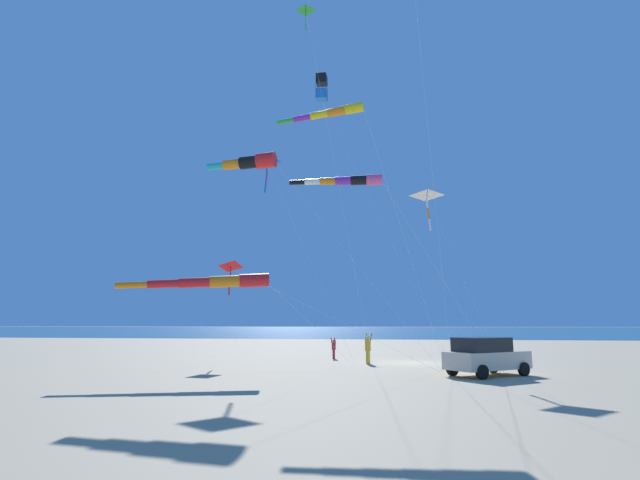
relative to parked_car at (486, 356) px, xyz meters
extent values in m
plane|color=tan|center=(7.45, 3.08, -0.95)|extent=(600.00, 600.00, 0.00)
cube|color=#285B7A|center=(172.45, 3.08, -0.95)|extent=(240.00, 600.00, 0.01)
cube|color=beige|center=(0.06, -0.08, -0.20)|extent=(4.13, 4.51, 0.84)
cube|color=black|center=(-0.15, 0.19, 0.56)|extent=(2.88, 3.03, 0.68)
cylinder|color=black|center=(1.70, -0.64, -0.62)|extent=(0.58, 0.65, 0.66)
cylinder|color=black|center=(0.25, -1.80, -0.62)|extent=(0.58, 0.65, 0.66)
cylinder|color=black|center=(-0.13, 1.64, -0.62)|extent=(0.58, 0.65, 0.66)
cylinder|color=black|center=(-1.57, 0.48, -0.62)|extent=(0.58, 0.65, 0.66)
cube|color=#1EB7C6|center=(3.09, 0.65, -0.77)|extent=(0.60, 0.40, 0.36)
cube|color=white|center=(3.09, 0.65, -0.56)|extent=(0.62, 0.42, 0.06)
cube|color=gold|center=(6.28, 6.07, -0.55)|extent=(0.35, 0.25, 0.81)
cylinder|color=gold|center=(6.28, 6.07, 0.19)|extent=(0.47, 0.47, 0.67)
sphere|color=beige|center=(6.28, 6.07, 0.66)|extent=(0.25, 0.25, 0.25)
cylinder|color=gold|center=(6.49, 6.18, 0.70)|extent=(0.42, 0.22, 0.51)
cylinder|color=gold|center=(6.39, 5.86, 0.70)|extent=(0.42, 0.22, 0.51)
cube|color=#B72833|center=(10.43, 8.74, -0.63)|extent=(0.26, 0.16, 0.64)
cylinder|color=#B72833|center=(10.43, 8.74, -0.05)|extent=(0.33, 0.33, 0.53)
sphere|color=#A37551|center=(10.43, 8.74, 0.31)|extent=(0.20, 0.20, 0.20)
cylinder|color=#B72833|center=(10.28, 8.63, 0.35)|extent=(0.33, 0.12, 0.40)
cylinder|color=#B72833|center=(10.32, 8.89, 0.35)|extent=(0.33, 0.12, 0.40)
pyramid|color=green|center=(0.41, 9.14, 20.01)|extent=(0.73, 0.99, 0.28)
cylinder|color=black|center=(0.39, 9.14, 19.96)|extent=(0.78, 0.14, 0.26)
cylinder|color=green|center=(0.38, 9.16, 19.71)|extent=(0.10, 0.12, 0.42)
cylinder|color=#1EB7C6|center=(0.38, 9.17, 19.30)|extent=(0.08, 0.10, 0.41)
cylinder|color=green|center=(0.39, 9.14, 18.89)|extent=(0.11, 0.12, 0.42)
cylinder|color=white|center=(4.19, 7.53, 9.49)|extent=(7.61, 3.22, 20.88)
cube|color=black|center=(10.07, 9.57, 20.66)|extent=(0.82, 0.82, 0.81)
cube|color=blue|center=(10.07, 9.57, 19.37)|extent=(0.82, 0.82, 0.81)
cylinder|color=black|center=(9.68, 9.98, 20.01)|extent=(0.02, 0.02, 2.09)
cylinder|color=black|center=(9.66, 9.17, 20.01)|extent=(0.02, 0.02, 2.09)
cylinder|color=black|center=(10.49, 9.96, 20.01)|extent=(0.02, 0.02, 2.09)
cylinder|color=black|center=(10.47, 9.15, 20.01)|extent=(0.02, 0.02, 2.09)
cylinder|color=white|center=(6.43, 5.41, 9.01)|extent=(7.31, 8.33, 19.92)
cylinder|color=red|center=(-0.83, 11.58, 3.79)|extent=(1.19, 1.69, 0.78)
cylinder|color=orange|center=(-1.36, 13.00, 3.70)|extent=(1.10, 1.65, 0.68)
cylinder|color=red|center=(-1.88, 14.41, 3.62)|extent=(1.00, 1.61, 0.59)
cylinder|color=red|center=(-2.41, 15.82, 3.53)|extent=(0.91, 1.57, 0.49)
cylinder|color=orange|center=(-2.93, 17.23, 3.45)|extent=(0.82, 1.54, 0.40)
cylinder|color=white|center=(3.58, 9.13, 1.35)|extent=(8.31, 3.51, 4.62)
pyramid|color=red|center=(6.76, 15.49, 5.51)|extent=(1.60, 1.61, 0.65)
cylinder|color=black|center=(6.73, 15.46, 5.44)|extent=(0.78, 0.77, 0.72)
cylinder|color=red|center=(6.75, 15.46, 5.05)|extent=(0.14, 0.10, 0.64)
cylinder|color=#1EB7C6|center=(6.76, 15.49, 4.42)|extent=(0.16, 0.20, 0.65)
cylinder|color=red|center=(6.71, 15.51, 3.78)|extent=(0.20, 0.17, 0.65)
cylinder|color=white|center=(3.71, 8.72, 2.22)|extent=(6.04, 13.48, 6.34)
cylinder|color=red|center=(0.78, 11.49, 10.87)|extent=(1.02, 1.18, 0.93)
cylinder|color=black|center=(0.91, 12.55, 10.85)|extent=(0.85, 1.16, 0.76)
cylinder|color=orange|center=(1.03, 13.60, 10.82)|extent=(0.69, 1.14, 0.60)
cylinder|color=#1EB7C6|center=(1.15, 14.66, 10.79)|extent=(0.53, 1.11, 0.43)
cylinder|color=white|center=(1.61, 6.43, 4.86)|extent=(1.79, 9.07, 11.62)
cylinder|color=white|center=(-0.84, 2.29, 9.32)|extent=(7.26, 1.88, 20.55)
pyramid|color=blue|center=(6.05, 12.86, 12.75)|extent=(1.25, 1.73, 0.47)
cylinder|color=black|center=(6.02, 12.86, 12.66)|extent=(1.38, 0.21, 0.42)
cylinder|color=blue|center=(6.03, 12.84, 12.22)|extent=(0.16, 0.18, 0.73)
cylinder|color=purple|center=(6.06, 12.86, 11.50)|extent=(0.20, 0.22, 0.73)
cylinder|color=blue|center=(6.07, 12.93, 10.78)|extent=(0.17, 0.21, 0.73)
cylinder|color=white|center=(6.12, 9.89, 5.82)|extent=(0.21, 5.95, 13.55)
cylinder|color=yellow|center=(-3.92, 6.03, 11.55)|extent=(0.55, 0.93, 0.53)
cylinder|color=orange|center=(-3.83, 6.88, 11.48)|extent=(0.49, 0.92, 0.47)
cylinder|color=yellow|center=(-3.75, 7.72, 11.41)|extent=(0.42, 0.90, 0.40)
cylinder|color=purple|center=(-3.66, 8.56, 11.34)|extent=(0.36, 0.89, 0.34)
cylinder|color=green|center=(-3.57, 9.40, 11.27)|extent=(0.30, 0.88, 0.28)
cylinder|color=white|center=(-0.58, 3.63, 5.26)|extent=(6.79, 3.97, 12.42)
cylinder|color=#EF4C93|center=(-3.88, 5.16, 8.04)|extent=(0.51, 0.73, 0.49)
cylinder|color=black|center=(-3.90, 5.87, 8.04)|extent=(0.46, 0.72, 0.43)
cylinder|color=purple|center=(-3.92, 6.58, 8.04)|extent=(0.40, 0.72, 0.38)
cylinder|color=orange|center=(-3.95, 7.30, 8.04)|extent=(0.35, 0.72, 0.33)
cylinder|color=white|center=(-3.97, 8.01, 8.04)|extent=(0.29, 0.72, 0.27)
cylinder|color=black|center=(-3.99, 8.72, 8.04)|extent=(0.24, 0.72, 0.22)
cylinder|color=white|center=(-1.83, 2.01, 3.48)|extent=(4.09, 5.59, 8.87)
pyramid|color=white|center=(5.03, 2.15, 9.63)|extent=(1.14, 1.67, 0.48)
cylinder|color=black|center=(5.00, 2.15, 9.54)|extent=(1.41, 0.09, 0.43)
cylinder|color=white|center=(4.99, 2.14, 9.09)|extent=(0.18, 0.18, 0.74)
cylinder|color=orange|center=(4.97, 2.09, 8.36)|extent=(0.14, 0.22, 0.74)
cylinder|color=white|center=(4.94, 2.03, 7.63)|extent=(0.21, 0.20, 0.74)
cylinder|color=white|center=(3.29, 0.51, 4.26)|extent=(3.42, 3.30, 10.43)
camera|label=1|loc=(-25.26, 4.56, 1.60)|focal=27.16mm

